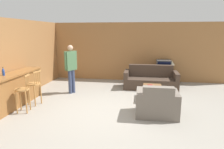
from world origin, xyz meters
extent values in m
plane|color=gray|center=(0.00, 0.00, 0.00)|extent=(24.00, 24.00, 0.00)
cube|color=#9E6B3D|center=(0.00, 3.74, 1.30)|extent=(9.40, 0.08, 2.60)
cube|color=#9E6B3D|center=(-3.24, 1.37, 1.30)|extent=(0.08, 8.74, 2.60)
cube|color=brown|center=(-2.91, -0.17, 0.47)|extent=(0.47, 2.41, 0.94)
cube|color=brown|center=(-2.91, -0.17, 0.96)|extent=(0.55, 2.47, 0.05)
cylinder|color=#B77F42|center=(-2.38, -0.49, 0.65)|extent=(0.44, 0.44, 0.04)
cylinder|color=#B77F42|center=(-2.54, -0.39, 0.32)|extent=(0.04, 0.04, 0.63)
cylinder|color=#B77F42|center=(-2.49, -0.65, 0.32)|extent=(0.04, 0.04, 0.63)
cylinder|color=#B77F42|center=(-2.28, -0.34, 0.32)|extent=(0.04, 0.04, 0.63)
cylinder|color=#B77F42|center=(-2.23, -0.60, 0.32)|extent=(0.04, 0.04, 0.63)
cylinder|color=#B77F42|center=(-2.25, -0.35, 0.84)|extent=(0.02, 0.02, 0.34)
cylinder|color=#B77F42|center=(-2.23, -0.42, 0.84)|extent=(0.02, 0.02, 0.34)
cylinder|color=#B77F42|center=(-2.22, -0.50, 0.84)|extent=(0.02, 0.02, 0.34)
cylinder|color=#B77F42|center=(-2.21, -0.57, 0.84)|extent=(0.02, 0.02, 0.34)
cube|color=#B77F42|center=(-2.23, -0.46, 1.03)|extent=(0.10, 0.32, 0.04)
cylinder|color=#B77F42|center=(-2.38, 0.10, 0.65)|extent=(0.45, 0.45, 0.04)
cylinder|color=#B77F42|center=(-2.48, 0.26, 0.32)|extent=(0.04, 0.04, 0.63)
cylinder|color=#B77F42|center=(-2.54, 0.00, 0.32)|extent=(0.04, 0.04, 0.63)
cylinder|color=#B77F42|center=(-2.22, 0.20, 0.32)|extent=(0.04, 0.04, 0.63)
cylinder|color=#B77F42|center=(-2.29, -0.06, 0.32)|extent=(0.04, 0.04, 0.63)
cylinder|color=#B77F42|center=(-2.20, 0.17, 0.84)|extent=(0.02, 0.02, 0.34)
cylinder|color=#B77F42|center=(-2.22, 0.10, 0.84)|extent=(0.02, 0.02, 0.34)
cylinder|color=#B77F42|center=(-2.24, 0.03, 0.84)|extent=(0.02, 0.02, 0.34)
cylinder|color=#B77F42|center=(-2.26, -0.05, 0.84)|extent=(0.02, 0.02, 0.34)
cube|color=#B77F42|center=(-2.23, 0.06, 1.03)|extent=(0.11, 0.32, 0.04)
cube|color=#423328|center=(1.18, 2.45, 0.21)|extent=(1.74, 0.88, 0.41)
cube|color=#423328|center=(1.18, 2.78, 0.65)|extent=(1.74, 0.22, 0.48)
cube|color=#423328|center=(0.23, 2.45, 0.34)|extent=(0.16, 0.88, 0.68)
cube|color=#423328|center=(2.13, 2.45, 0.34)|extent=(0.16, 0.88, 0.68)
cube|color=#70665B|center=(1.26, -0.14, 0.21)|extent=(0.77, 0.84, 0.41)
cube|color=#70665B|center=(1.26, -0.45, 0.64)|extent=(0.77, 0.22, 0.45)
cube|color=#70665B|center=(1.72, -0.14, 0.33)|extent=(0.16, 0.84, 0.66)
cube|color=#70665B|center=(0.79, -0.14, 0.33)|extent=(0.16, 0.84, 0.66)
cube|color=brown|center=(1.20, 1.13, 0.41)|extent=(0.60, 0.89, 0.04)
cube|color=brown|center=(0.94, 0.72, 0.20)|extent=(0.06, 0.06, 0.39)
cube|color=brown|center=(1.46, 0.72, 0.20)|extent=(0.06, 0.06, 0.39)
cube|color=brown|center=(0.94, 1.54, 0.20)|extent=(0.06, 0.06, 0.39)
cube|color=brown|center=(1.46, 1.54, 0.20)|extent=(0.06, 0.06, 0.39)
cube|color=#2D2319|center=(1.74, 3.38, 0.28)|extent=(0.98, 0.50, 0.57)
cube|color=#4C4C4C|center=(1.74, 3.38, 0.79)|extent=(0.60, 0.49, 0.45)
cube|color=black|center=(1.74, 3.13, 0.79)|extent=(0.53, 0.01, 0.38)
cylinder|color=#234293|center=(-3.00, -0.35, 1.06)|extent=(0.07, 0.07, 0.15)
cone|color=#234293|center=(-3.00, -0.35, 1.17)|extent=(0.06, 0.06, 0.07)
cylinder|color=black|center=(-3.00, -0.35, 1.22)|extent=(0.02, 0.02, 0.02)
cube|color=maroon|center=(1.13, 1.27, 0.44)|extent=(0.17, 0.18, 0.02)
cylinder|color=brown|center=(2.08, 3.38, 0.58)|extent=(0.16, 0.16, 0.02)
cylinder|color=brown|center=(2.08, 3.38, 0.70)|extent=(0.03, 0.03, 0.21)
cone|color=beige|center=(2.08, 3.38, 0.90)|extent=(0.25, 0.25, 0.19)
cylinder|color=#384260|center=(-1.71, 1.35, 0.43)|extent=(0.12, 0.12, 0.85)
cylinder|color=#384260|center=(-1.63, 1.46, 0.43)|extent=(0.12, 0.12, 0.85)
cube|color=#4C754C|center=(-1.67, 1.41, 1.19)|extent=(0.36, 0.42, 0.67)
cylinder|color=#4C754C|center=(-1.79, 1.22, 1.21)|extent=(0.08, 0.08, 0.62)
cylinder|color=#4C754C|center=(-1.55, 1.59, 1.21)|extent=(0.08, 0.08, 0.62)
sphere|color=tan|center=(-1.67, 1.41, 1.64)|extent=(0.19, 0.19, 0.19)
camera|label=1|loc=(0.85, -5.29, 2.19)|focal=32.00mm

